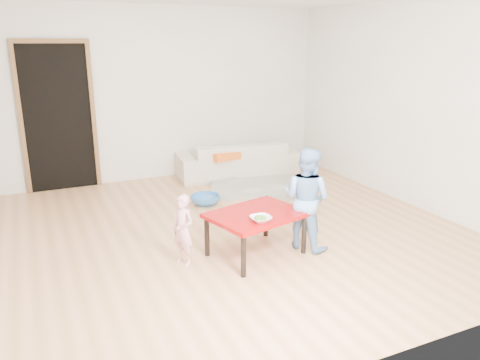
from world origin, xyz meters
TOP-DOWN VIEW (x-y plane):
  - floor at (0.00, 0.00)m, footprint 5.00×5.00m
  - back_wall at (0.00, 2.50)m, footprint 5.00×0.02m
  - right_wall at (2.50, 0.00)m, footprint 0.02×5.00m
  - doorway at (-1.60, 2.48)m, footprint 1.02×0.08m
  - sofa at (0.98, 2.05)m, footprint 1.96×0.94m
  - cushion at (0.64, 1.84)m, footprint 0.49×0.45m
  - red_table at (-0.05, -0.68)m, footprint 1.04×0.88m
  - bowl at (-0.11, -0.90)m, footprint 0.20×0.20m
  - broccoli at (-0.11, -0.90)m, footprint 0.12×0.12m
  - child_pink at (-0.77, -0.58)m, footprint 0.26×0.30m
  - child_blue at (0.51, -0.73)m, footprint 0.60×0.65m
  - basin at (0.02, 0.96)m, footprint 0.39×0.39m
  - blanket at (0.92, 1.29)m, footprint 1.61×1.50m

SIDE VIEW (x-z plane):
  - floor at x=0.00m, z-range -0.01..0.01m
  - blanket at x=0.92m, z-range 0.00..0.06m
  - basin at x=0.02m, z-range 0.00..0.12m
  - red_table at x=-0.05m, z-range 0.00..0.45m
  - sofa at x=0.98m, z-range 0.00..0.55m
  - child_pink at x=-0.77m, z-range 0.00..0.70m
  - cushion at x=0.64m, z-range 0.36..0.48m
  - bowl at x=-0.11m, z-range 0.45..0.50m
  - broccoli at x=-0.11m, z-range 0.45..0.50m
  - child_blue at x=0.51m, z-range 0.00..1.06m
  - doorway at x=-1.60m, z-range -0.03..2.08m
  - back_wall at x=0.00m, z-range 0.00..2.60m
  - right_wall at x=2.50m, z-range 0.00..2.60m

